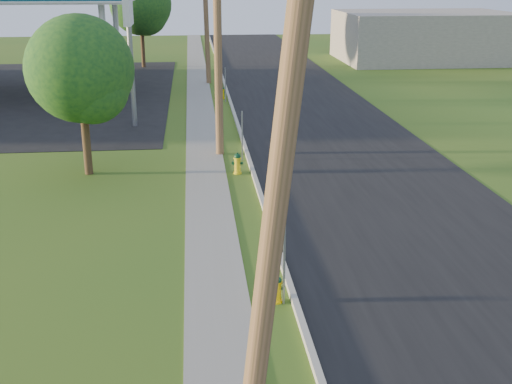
# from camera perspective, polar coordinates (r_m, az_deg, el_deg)

# --- Properties ---
(road) EXTENTS (8.00, 120.00, 0.02)m
(road) POSITION_cam_1_polar(r_m,az_deg,el_deg) (20.90, 11.82, -1.43)
(road) COLOR black
(road) RESTS_ON ground
(curb) EXTENTS (0.15, 120.00, 0.15)m
(curb) POSITION_cam_1_polar(r_m,az_deg,el_deg) (20.06, 0.85, -1.68)
(curb) COLOR #A4A297
(curb) RESTS_ON ground
(sidewalk) EXTENTS (1.50, 120.00, 0.03)m
(sidewalk) POSITION_cam_1_polar(r_m,az_deg,el_deg) (19.97, -4.15, -2.02)
(sidewalk) COLOR gray
(sidewalk) RESTS_ON ground
(utility_pole_near) EXTENTS (1.40, 0.32, 9.48)m
(utility_pole_near) POSITION_cam_1_polar(r_m,az_deg,el_deg) (8.07, 2.13, 2.02)
(utility_pole_near) COLOR brown
(utility_pole_near) RESTS_ON ground
(utility_pole_mid) EXTENTS (1.40, 0.32, 9.80)m
(utility_pole_mid) POSITION_cam_1_polar(r_m,az_deg,el_deg) (25.76, -3.43, 14.05)
(utility_pole_mid) COLOR brown
(utility_pole_mid) RESTS_ON ground
(utility_pole_far) EXTENTS (1.40, 0.32, 9.50)m
(utility_pole_far) POSITION_cam_1_polar(r_m,az_deg,el_deg) (43.72, -4.48, 15.85)
(utility_pole_far) COLOR brown
(utility_pole_far) RESTS_ON ground
(sign_post_near) EXTENTS (0.05, 0.04, 2.00)m
(sign_post_near) POSITION_cam_1_polar(r_m,az_deg,el_deg) (14.37, 2.52, -6.39)
(sign_post_near) COLOR gray
(sign_post_near) RESTS_ON ground
(sign_post_mid) EXTENTS (0.05, 0.04, 2.00)m
(sign_post_mid) POSITION_cam_1_polar(r_m,az_deg,el_deg) (25.47, -1.24, 5.00)
(sign_post_mid) COLOR gray
(sign_post_mid) RESTS_ON ground
(sign_post_far) EXTENTS (0.05, 0.04, 2.00)m
(sign_post_far) POSITION_cam_1_polar(r_m,az_deg,el_deg) (37.40, -2.74, 9.49)
(sign_post_far) COLOR gray
(sign_post_far) RESTS_ON ground
(fuel_pump_ne) EXTENTS (1.20, 3.20, 1.90)m
(fuel_pump_ne) POSITION_cam_1_polar(r_m,az_deg,el_deg) (39.95, -17.16, 8.89)
(fuel_pump_ne) COLOR #A4A297
(fuel_pump_ne) RESTS_ON ground
(fuel_pump_se) EXTENTS (1.20, 3.20, 1.90)m
(fuel_pump_se) POSITION_cam_1_polar(r_m,az_deg,el_deg) (43.83, -16.19, 9.81)
(fuel_pump_se) COLOR #A4A297
(fuel_pump_se) RESTS_ON ground
(price_pylon) EXTENTS (0.34, 2.04, 6.85)m
(price_pylon) POSITION_cam_1_polar(r_m,az_deg,el_deg) (31.32, -11.31, 15.49)
(price_pylon) COLOR gray
(price_pylon) RESTS_ON ground
(distant_building) EXTENTS (14.00, 10.00, 4.00)m
(distant_building) POSITION_cam_1_polar(r_m,az_deg,el_deg) (57.37, 14.76, 13.23)
(distant_building) COLOR gray
(distant_building) RESTS_ON ground
(tree_verge) EXTENTS (3.84, 3.84, 5.82)m
(tree_verge) POSITION_cam_1_polar(r_m,az_deg,el_deg) (23.90, -15.14, 10.13)
(tree_verge) COLOR #3E2919
(tree_verge) RESTS_ON ground
(tree_lot) EXTENTS (4.75, 4.75, 7.20)m
(tree_lot) POSITION_cam_1_polar(r_m,az_deg,el_deg) (51.95, -10.12, 15.93)
(tree_lot) COLOR #3E2919
(tree_lot) RESTS_ON ground
(hydrant_near) EXTENTS (0.35, 0.31, 0.68)m
(hydrant_near) POSITION_cam_1_polar(r_m,az_deg,el_deg) (14.73, 1.88, -8.62)
(hydrant_near) COLOR #FFC406
(hydrant_near) RESTS_ON ground
(hydrant_mid) EXTENTS (0.43, 0.38, 0.82)m
(hydrant_mid) POSITION_cam_1_polar(r_m,az_deg,el_deg) (23.90, -1.66, 2.56)
(hydrant_mid) COLOR yellow
(hydrant_mid) RESTS_ON ground
(hydrant_far) EXTENTS (0.38, 0.34, 0.74)m
(hydrant_far) POSITION_cam_1_polar(r_m,az_deg,el_deg) (38.55, -3.01, 8.82)
(hydrant_far) COLOR #DAB904
(hydrant_far) RESTS_ON ground
(car_silver) EXTENTS (4.21, 2.65, 1.34)m
(car_silver) POSITION_cam_1_polar(r_m,az_deg,el_deg) (41.95, -15.30, 9.43)
(car_silver) COLOR #B9BBC0
(car_silver) RESTS_ON ground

